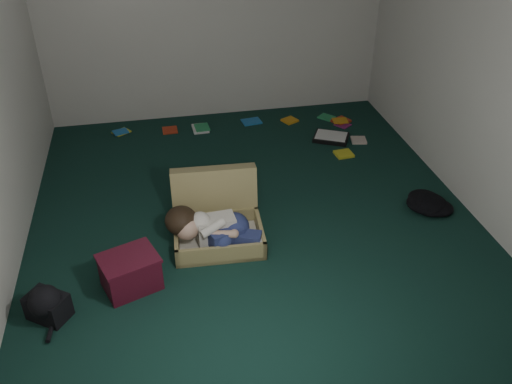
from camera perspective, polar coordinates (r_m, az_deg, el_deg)
name	(u,v)px	position (r m, az deg, el deg)	size (l,w,h in m)	color
floor	(253,215)	(5.02, -0.34, -2.42)	(4.50, 4.50, 0.00)	#0F2D25
wall_back	(214,9)	(6.51, -4.42, 18.69)	(4.50, 4.50, 0.00)	silver
wall_front	(347,266)	(2.51, 9.60, -7.67)	(4.50, 4.50, 0.00)	silver
wall_right	(481,65)	(5.14, 22.63, 12.28)	(4.50, 4.50, 0.00)	silver
suitcase	(217,219)	(4.70, -4.13, -2.80)	(0.79, 0.77, 0.55)	#9D8E56
person	(212,228)	(4.53, -4.61, -3.79)	(0.81, 0.42, 0.34)	silver
maroon_bin	(130,272)	(4.29, -13.10, -8.21)	(0.51, 0.46, 0.29)	#4B0F1F
backpack	(48,306)	(4.25, -21.08, -11.10)	(0.36, 0.29, 0.21)	black
clothing_pile	(434,202)	(5.35, 18.24, -0.96)	(0.43, 0.35, 0.14)	black
paper_tray	(331,137)	(6.34, 7.90, 5.72)	(0.47, 0.43, 0.05)	black
book_scatter	(274,129)	(6.52, 1.94, 6.68)	(2.86, 1.24, 0.02)	gold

